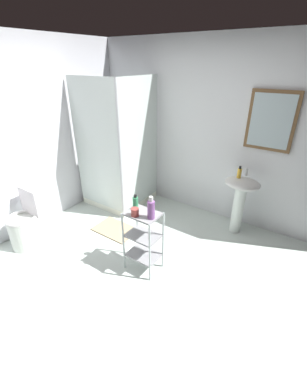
{
  "coord_description": "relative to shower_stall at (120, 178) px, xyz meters",
  "views": [
    {
      "loc": [
        1.42,
        -1.65,
        2.18
      ],
      "look_at": [
        -0.14,
        0.65,
        0.76
      ],
      "focal_mm": 24.11,
      "sensor_mm": 36.0,
      "label": 1
    }
  ],
  "objects": [
    {
      "name": "ground_plane",
      "position": [
        1.21,
        -1.23,
        -0.47
      ],
      "size": [
        4.2,
        4.2,
        0.02
      ],
      "primitive_type": "cube",
      "color": "silver"
    },
    {
      "name": "wall_back",
      "position": [
        1.22,
        0.62,
        0.79
      ],
      "size": [
        4.2,
        0.14,
        2.5
      ],
      "color": "silver",
      "rests_on": "ground_plane"
    },
    {
      "name": "wall_left",
      "position": [
        -0.64,
        -1.23,
        0.79
      ],
      "size": [
        0.1,
        4.2,
        2.5
      ],
      "primitive_type": "cube",
      "color": "silver",
      "rests_on": "ground_plane"
    },
    {
      "name": "shower_stall",
      "position": [
        0.0,
        0.0,
        0.0
      ],
      "size": [
        0.92,
        0.92,
        2.0
      ],
      "color": "white",
      "rests_on": "ground_plane"
    },
    {
      "name": "pedestal_sink",
      "position": [
        1.87,
        0.29,
        0.12
      ],
      "size": [
        0.46,
        0.37,
        0.81
      ],
      "color": "white",
      "rests_on": "ground_plane"
    },
    {
      "name": "sink_faucet",
      "position": [
        1.87,
        0.41,
        0.4
      ],
      "size": [
        0.03,
        0.03,
        0.1
      ],
      "primitive_type": "cylinder",
      "color": "silver",
      "rests_on": "pedestal_sink"
    },
    {
      "name": "toilet",
      "position": [
        -0.27,
        -1.51,
        -0.15
      ],
      "size": [
        0.37,
        0.49,
        0.76
      ],
      "color": "white",
      "rests_on": "ground_plane"
    },
    {
      "name": "storage_cart",
      "position": [
        1.23,
        -1.03,
        -0.03
      ],
      "size": [
        0.38,
        0.28,
        0.74
      ],
      "color": "silver",
      "rests_on": "ground_plane"
    },
    {
      "name": "hand_soap_bottle",
      "position": [
        1.81,
        0.29,
        0.42
      ],
      "size": [
        0.05,
        0.05,
        0.16
      ],
      "color": "gold",
      "rests_on": "pedestal_sink"
    },
    {
      "name": "body_wash_bottle_green",
      "position": [
        1.11,
        -1.0,
        0.35
      ],
      "size": [
        0.06,
        0.06,
        0.17
      ],
      "color": "#38945F",
      "rests_on": "storage_cart"
    },
    {
      "name": "conditioner_bottle_purple",
      "position": [
        1.36,
        -1.06,
        0.38
      ],
      "size": [
        0.08,
        0.08,
        0.25
      ],
      "color": "#8C549E",
      "rests_on": "storage_cart"
    },
    {
      "name": "rinse_cup",
      "position": [
        1.19,
        -1.11,
        0.32
      ],
      "size": [
        0.08,
        0.08,
        0.09
      ],
      "primitive_type": "cylinder",
      "color": "#B24742",
      "rests_on": "storage_cart"
    },
    {
      "name": "bath_mat",
      "position": [
        0.45,
        -0.67,
        -0.45
      ],
      "size": [
        0.6,
        0.4,
        0.02
      ],
      "primitive_type": "cube",
      "color": "tan",
      "rests_on": "ground_plane"
    }
  ]
}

